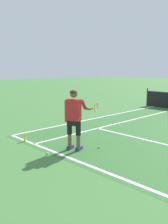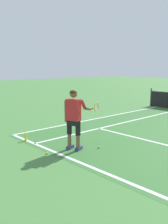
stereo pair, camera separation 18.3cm
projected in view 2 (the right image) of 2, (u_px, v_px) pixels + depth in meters
line_baseline at (150, 191)px, 4.79m from camera, size 10.98×0.10×0.01m
line_singles_left at (127, 122)px, 10.86m from camera, size 0.10×9.27×0.01m
line_doubles_left at (104, 117)px, 11.85m from camera, size 0.10×9.27×0.01m
tennis_player at (74, 116)px, 7.05m from camera, size 0.57×1.23×1.71m
tennis_ball_near_feet at (99, 147)px, 7.33m from camera, size 0.07×0.07×0.07m
tennis_ball_by_baseline at (47, 153)px, 6.82m from camera, size 0.07×0.07×0.07m
water_bottle at (26, 137)px, 8.02m from camera, size 0.07×0.07×0.28m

